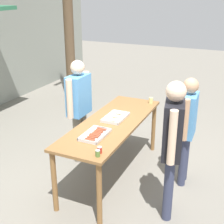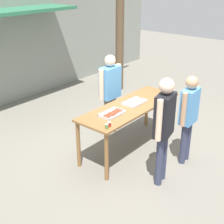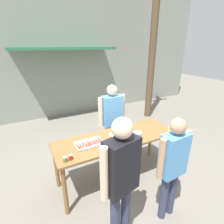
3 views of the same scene
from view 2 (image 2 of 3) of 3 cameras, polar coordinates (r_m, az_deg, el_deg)
name	(u,v)px [view 2 (image 2 of 3)]	position (r m, az deg, el deg)	size (l,w,h in m)	color
ground_plane	(129,148)	(6.30, 3.16, -6.61)	(24.00, 24.00, 0.00)	slate
building_facade_back	(1,16)	(8.45, -19.60, 16.26)	(12.00, 1.11, 4.50)	gray
serving_table	(130,111)	(5.92, 3.34, 0.23)	(2.29, 0.78, 0.93)	brown
food_tray_sausages	(112,114)	(5.48, 0.00, -0.34)	(0.47, 0.28, 0.04)	silver
food_tray_buns	(135,102)	(5.97, 4.14, 1.76)	(0.47, 0.29, 0.06)	silver
condiment_jar_mustard	(107,126)	(4.98, -0.97, -2.64)	(0.06, 0.06, 0.08)	#567A38
condiment_jar_ketchup	(109,124)	(5.05, -0.50, -2.25)	(0.06, 0.06, 0.08)	#B22319
beer_cup	(170,92)	(6.52, 10.61, 3.65)	(0.07, 0.07, 0.10)	#DBC67A
person_server_behind_table	(110,88)	(6.46, -0.34, 4.32)	(0.64, 0.24, 1.73)	#756B5B
person_customer_holding_hotdog	(164,123)	(4.89, 9.49, -1.92)	(0.58, 0.30, 1.81)	#333851
person_customer_with_cup	(189,112)	(5.60, 13.86, -0.05)	(0.55, 0.23, 1.64)	#333851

